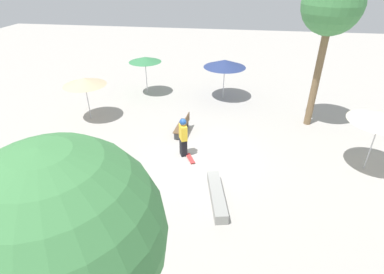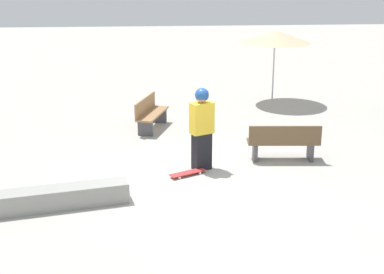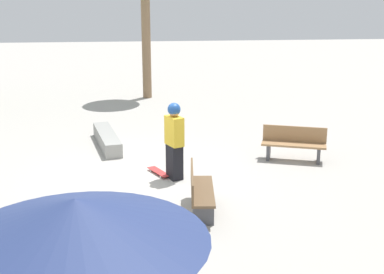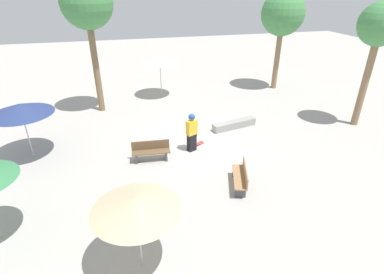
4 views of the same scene
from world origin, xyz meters
name	(u,v)px [view 2 (image 2 of 4)]	position (x,y,z in m)	size (l,w,h in m)	color
ground_plane	(200,182)	(0.00, 0.00, 0.00)	(60.00, 60.00, 0.00)	#ADA8A0
skater_main	(202,126)	(-0.10, -0.73, 0.96)	(0.54, 0.44, 1.79)	black
skateboard	(188,173)	(0.23, -0.38, 0.06)	(0.80, 0.54, 0.07)	red
concrete_ledge	(61,197)	(2.63, 0.97, 0.19)	(2.47, 0.94, 0.38)	gray
bench_near	(284,143)	(-1.98, -1.10, 0.43)	(1.63, 0.57, 0.85)	#47474C
bench_far	(150,114)	(0.96, -3.83, 0.43)	(0.92, 1.66, 0.85)	#47474C
shade_umbrella_cream	(331,246)	(-0.20, 6.87, 2.36)	(2.40, 2.40, 2.54)	#B7B7BC
shade_umbrella_tan	(275,37)	(-2.95, -6.42, 2.10)	(2.22, 2.22, 2.29)	#B7B7BC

